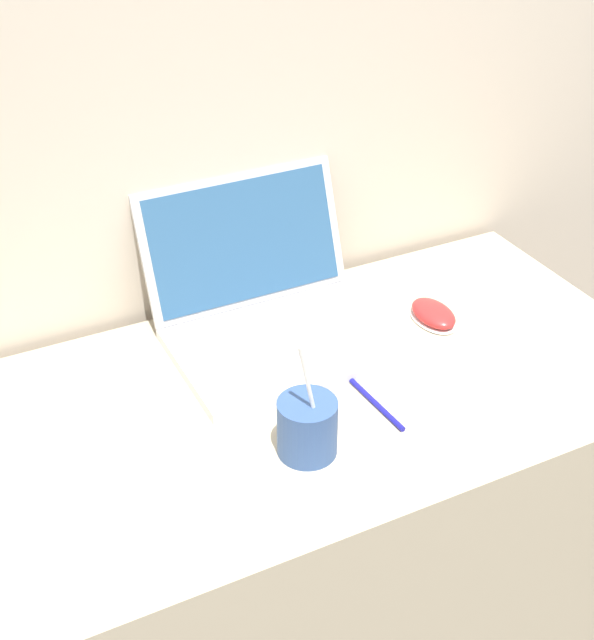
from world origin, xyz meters
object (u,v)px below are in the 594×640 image
Objects in this scene: laptop at (271,308)px; computer_mouse at (433,314)px; drink_cup at (307,426)px; pen at (375,402)px.

laptop is 3.45× the size of computer_mouse.
drink_cup is (-0.09, -0.31, -0.00)m from laptop.
pen is at bearing -143.56° from computer_mouse.
drink_cup is 1.30× the size of pen.
drink_cup is at bearing -161.20° from pen.
pen is (-0.22, -0.16, -0.01)m from computer_mouse.
laptop is at bearing 161.01° from computer_mouse.
drink_cup is at bearing -149.90° from computer_mouse.
pen is (0.15, 0.05, -0.04)m from drink_cup.
laptop is 0.30m from computer_mouse.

